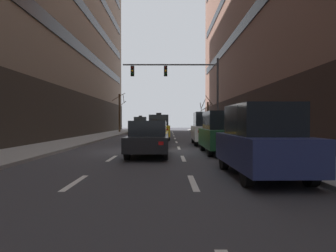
% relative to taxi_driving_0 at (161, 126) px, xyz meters
% --- Properties ---
extents(ground_plane, '(120.00, 120.00, 0.00)m').
position_rel_taxi_driving_0_xyz_m(ground_plane, '(0.09, -19.67, -1.07)').
color(ground_plane, '#38383D').
extents(sidewalk_left, '(3.32, 80.00, 0.14)m').
position_rel_taxi_driving_0_xyz_m(sidewalk_left, '(-6.14, -19.67, -1.00)').
color(sidewalk_left, gray).
rests_on(sidewalk_left, ground).
extents(sidewalk_right, '(3.32, 80.00, 0.14)m').
position_rel_taxi_driving_0_xyz_m(sidewalk_right, '(6.31, -19.67, -1.00)').
color(sidewalk_right, gray).
rests_on(sidewalk_right, ground).
extents(lane_stripe_l1_s2, '(0.16, 2.00, 0.01)m').
position_rel_taxi_driving_0_xyz_m(lane_stripe_l1_s2, '(-1.44, -27.67, -1.06)').
color(lane_stripe_l1_s2, silver).
rests_on(lane_stripe_l1_s2, ground).
extents(lane_stripe_l1_s3, '(0.16, 2.00, 0.01)m').
position_rel_taxi_driving_0_xyz_m(lane_stripe_l1_s3, '(-1.44, -22.67, -1.06)').
color(lane_stripe_l1_s3, silver).
rests_on(lane_stripe_l1_s3, ground).
extents(lane_stripe_l1_s4, '(0.16, 2.00, 0.01)m').
position_rel_taxi_driving_0_xyz_m(lane_stripe_l1_s4, '(-1.44, -17.67, -1.06)').
color(lane_stripe_l1_s4, silver).
rests_on(lane_stripe_l1_s4, ground).
extents(lane_stripe_l1_s5, '(0.16, 2.00, 0.01)m').
position_rel_taxi_driving_0_xyz_m(lane_stripe_l1_s5, '(-1.44, -12.67, -1.06)').
color(lane_stripe_l1_s5, silver).
rests_on(lane_stripe_l1_s5, ground).
extents(lane_stripe_l1_s6, '(0.16, 2.00, 0.01)m').
position_rel_taxi_driving_0_xyz_m(lane_stripe_l1_s6, '(-1.44, -7.67, -1.06)').
color(lane_stripe_l1_s6, silver).
rests_on(lane_stripe_l1_s6, ground).
extents(lane_stripe_l1_s7, '(0.16, 2.00, 0.01)m').
position_rel_taxi_driving_0_xyz_m(lane_stripe_l1_s7, '(-1.44, -2.67, -1.06)').
color(lane_stripe_l1_s7, silver).
rests_on(lane_stripe_l1_s7, ground).
extents(lane_stripe_l1_s8, '(0.16, 2.00, 0.01)m').
position_rel_taxi_driving_0_xyz_m(lane_stripe_l1_s8, '(-1.44, 2.33, -1.06)').
color(lane_stripe_l1_s8, silver).
rests_on(lane_stripe_l1_s8, ground).
extents(lane_stripe_l1_s9, '(0.16, 2.00, 0.01)m').
position_rel_taxi_driving_0_xyz_m(lane_stripe_l1_s9, '(-1.44, 7.33, -1.06)').
color(lane_stripe_l1_s9, silver).
rests_on(lane_stripe_l1_s9, ground).
extents(lane_stripe_l1_s10, '(0.16, 2.00, 0.01)m').
position_rel_taxi_driving_0_xyz_m(lane_stripe_l1_s10, '(-1.44, 12.33, -1.06)').
color(lane_stripe_l1_s10, silver).
rests_on(lane_stripe_l1_s10, ground).
extents(lane_stripe_l2_s2, '(0.16, 2.00, 0.01)m').
position_rel_taxi_driving_0_xyz_m(lane_stripe_l2_s2, '(1.61, -27.67, -1.06)').
color(lane_stripe_l2_s2, silver).
rests_on(lane_stripe_l2_s2, ground).
extents(lane_stripe_l2_s3, '(0.16, 2.00, 0.01)m').
position_rel_taxi_driving_0_xyz_m(lane_stripe_l2_s3, '(1.61, -22.67, -1.06)').
color(lane_stripe_l2_s3, silver).
rests_on(lane_stripe_l2_s3, ground).
extents(lane_stripe_l2_s4, '(0.16, 2.00, 0.01)m').
position_rel_taxi_driving_0_xyz_m(lane_stripe_l2_s4, '(1.61, -17.67, -1.06)').
color(lane_stripe_l2_s4, silver).
rests_on(lane_stripe_l2_s4, ground).
extents(lane_stripe_l2_s5, '(0.16, 2.00, 0.01)m').
position_rel_taxi_driving_0_xyz_m(lane_stripe_l2_s5, '(1.61, -12.67, -1.06)').
color(lane_stripe_l2_s5, silver).
rests_on(lane_stripe_l2_s5, ground).
extents(lane_stripe_l2_s6, '(0.16, 2.00, 0.01)m').
position_rel_taxi_driving_0_xyz_m(lane_stripe_l2_s6, '(1.61, -7.67, -1.06)').
color(lane_stripe_l2_s6, silver).
rests_on(lane_stripe_l2_s6, ground).
extents(lane_stripe_l2_s7, '(0.16, 2.00, 0.01)m').
position_rel_taxi_driving_0_xyz_m(lane_stripe_l2_s7, '(1.61, -2.67, -1.06)').
color(lane_stripe_l2_s7, silver).
rests_on(lane_stripe_l2_s7, ground).
extents(lane_stripe_l2_s8, '(0.16, 2.00, 0.01)m').
position_rel_taxi_driving_0_xyz_m(lane_stripe_l2_s8, '(1.61, 2.33, -1.06)').
color(lane_stripe_l2_s8, silver).
rests_on(lane_stripe_l2_s8, ground).
extents(lane_stripe_l2_s9, '(0.16, 2.00, 0.01)m').
position_rel_taxi_driving_0_xyz_m(lane_stripe_l2_s9, '(1.61, 7.33, -1.06)').
color(lane_stripe_l2_s9, silver).
rests_on(lane_stripe_l2_s9, ground).
extents(lane_stripe_l2_s10, '(0.16, 2.00, 0.01)m').
position_rel_taxi_driving_0_xyz_m(lane_stripe_l2_s10, '(1.61, 12.33, -1.06)').
color(lane_stripe_l2_s10, silver).
rests_on(lane_stripe_l2_s10, ground).
extents(taxi_driving_0, '(1.99, 4.48, 2.32)m').
position_rel_taxi_driving_0_xyz_m(taxi_driving_0, '(0.00, 0.00, 0.00)').
color(taxi_driving_0, black).
rests_on(taxi_driving_0, ground).
extents(car_driving_1, '(1.82, 4.31, 1.61)m').
position_rel_taxi_driving_0_xyz_m(car_driving_1, '(0.07, -21.90, -0.27)').
color(car_driving_1, black).
rests_on(car_driving_1, ground).
extents(taxi_driving_2, '(1.95, 4.47, 2.33)m').
position_rel_taxi_driving_0_xyz_m(taxi_driving_2, '(0.16, -9.59, 0.00)').
color(taxi_driving_2, black).
rests_on(taxi_driving_2, ground).
extents(taxi_driving_3, '(2.10, 4.63, 2.39)m').
position_rel_taxi_driving_0_xyz_m(taxi_driving_3, '(-2.83, 5.49, 0.03)').
color(taxi_driving_3, black).
rests_on(taxi_driving_3, ground).
extents(car_driving_4, '(1.88, 4.46, 1.67)m').
position_rel_taxi_driving_0_xyz_m(car_driving_4, '(0.10, 5.91, -0.24)').
color(car_driving_4, black).
rests_on(car_driving_4, ground).
extents(taxi_driving_5, '(1.80, 4.21, 1.74)m').
position_rel_taxi_driving_0_xyz_m(taxi_driving_5, '(0.09, -16.55, -0.29)').
color(taxi_driving_5, black).
rests_on(taxi_driving_5, ground).
extents(car_parked_0, '(1.88, 4.30, 2.06)m').
position_rel_taxi_driving_0_xyz_m(car_parked_0, '(3.61, -26.86, -0.04)').
color(car_parked_0, black).
rests_on(car_parked_0, ground).
extents(car_parked_1, '(1.85, 4.31, 2.07)m').
position_rel_taxi_driving_0_xyz_m(car_parked_1, '(3.61, -20.69, -0.03)').
color(car_parked_1, black).
rests_on(car_parked_1, ground).
extents(car_parked_2, '(2.01, 4.60, 2.21)m').
position_rel_taxi_driving_0_xyz_m(car_parked_2, '(3.61, -15.04, 0.03)').
color(car_parked_2, black).
rests_on(car_parked_2, ground).
extents(traffic_signal_0, '(7.89, 0.35, 6.65)m').
position_rel_taxi_driving_0_xyz_m(traffic_signal_0, '(2.41, -10.85, 3.75)').
color(traffic_signal_0, '#4C4C51').
rests_on(traffic_signal_0, sidewalk_right).
extents(street_tree_0, '(2.07, 1.75, 5.54)m').
position_rel_taxi_driving_0_xyz_m(street_tree_0, '(-5.80, 6.15, 1.85)').
color(street_tree_0, '#4C3823').
rests_on(street_tree_0, sidewalk_left).
extents(street_tree_1, '(1.64, 1.82, 4.69)m').
position_rel_taxi_driving_0_xyz_m(street_tree_1, '(5.92, 2.10, 1.28)').
color(street_tree_1, '#4C3823').
rests_on(street_tree_1, sidewalk_right).
extents(pedestrian_0, '(0.42, 0.38, 1.74)m').
position_rel_taxi_driving_0_xyz_m(pedestrian_0, '(7.12, -2.34, 0.09)').
color(pedestrian_0, brown).
rests_on(pedestrian_0, sidewalk_right).
extents(pedestrian_1, '(0.51, 0.30, 1.62)m').
position_rel_taxi_driving_0_xyz_m(pedestrian_1, '(6.93, -21.53, 0.01)').
color(pedestrian_1, black).
rests_on(pedestrian_1, sidewalk_right).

